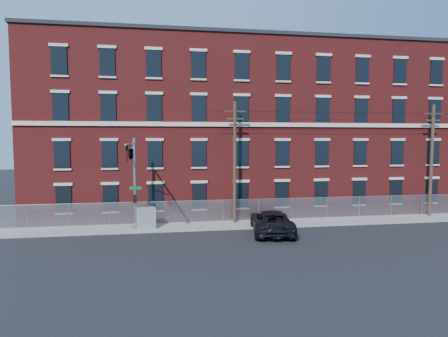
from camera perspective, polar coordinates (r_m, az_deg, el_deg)
name	(u,v)px	position (r m, az deg, el deg)	size (l,w,h in m)	color
ground	(221,243)	(26.35, -0.47, -11.09)	(140.00, 140.00, 0.00)	black
sidewalk	(350,221)	(34.69, 18.40, -7.42)	(65.00, 3.00, 0.12)	gray
mill_building	(312,129)	(42.11, 13.06, 5.81)	(55.30, 14.32, 16.30)	maroon
chain_link_fence	(343,206)	(35.64, 17.48, -5.46)	(59.06, 0.06, 1.85)	#A5A8AD
traffic_signal_mast	(132,163)	(27.43, -13.67, 0.83)	(0.90, 6.75, 7.00)	#9EA0A5
utility_pole_near	(235,160)	(31.29, 1.63, 1.29)	(1.80, 0.28, 10.00)	#403020
utility_pole_mid	(432,158)	(38.86, 28.72, 1.36)	(1.80, 0.28, 10.00)	#403020
overhead_wires	(433,116)	(38.88, 28.93, 6.93)	(40.00, 0.62, 0.62)	black
pickup_truck	(272,222)	(29.02, 7.15, -7.91)	(2.88, 6.24, 1.73)	black
utility_cabinet	(146,218)	(30.16, -11.57, -7.33)	(1.33, 0.66, 1.66)	gray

